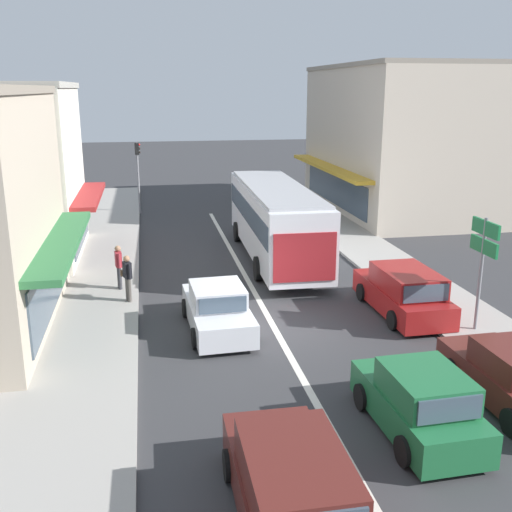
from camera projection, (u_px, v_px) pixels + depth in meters
ground_plane at (274, 327)px, 18.84m from camera, size 140.00×140.00×0.00m
lane_centre_line at (251, 287)px, 22.63m from camera, size 0.20×28.00×0.01m
sidewalk_left at (71, 279)px, 23.31m from camera, size 5.20×44.00×0.14m
kerb_right at (386, 263)px, 25.60m from camera, size 2.80×44.00×0.12m
building_right_far at (400, 139)px, 36.03m from camera, size 9.08×13.83×8.62m
city_bus at (275, 217)px, 25.92m from camera, size 2.93×10.91×3.23m
wagon_behind_bus_near at (292, 489)px, 10.05m from camera, size 1.96×4.51×1.58m
hatchback_adjacent_lane_lead at (419, 403)px, 12.88m from camera, size 1.91×3.75×1.54m
sedan_behind_bus_mid at (218, 310)px, 18.46m from camera, size 2.03×4.27×1.47m
parked_wagon_kerb_second at (403, 292)px, 19.77m from camera, size 1.98×4.52×1.58m
traffic_light_downstreet at (138, 166)px, 35.20m from camera, size 0.32×0.24×4.20m
directional_road_sign at (484, 248)px, 17.69m from camera, size 0.10×1.40×3.60m
pedestrian_with_handbag_near at (127, 275)px, 20.51m from camera, size 0.42×0.64×1.63m
pedestrian_browsing_midblock at (119, 264)px, 21.79m from camera, size 0.28×0.56×1.63m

